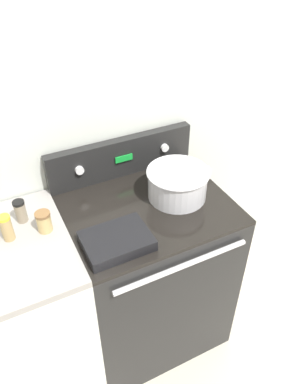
{
  "coord_description": "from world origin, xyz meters",
  "views": [
    {
      "loc": [
        -0.58,
        -0.87,
        2.04
      ],
      "look_at": [
        0.02,
        0.33,
        1.01
      ],
      "focal_mm": 35.0,
      "sensor_mm": 36.0,
      "label": 1
    }
  ],
  "objects_px": {
    "spice_jar_yellow_cap": "(7,228)",
    "casserole_dish": "(117,240)",
    "spice_jar_black_cap": "(20,211)",
    "ladle": "(203,170)",
    "mixing_bowl": "(177,182)",
    "spice_jar_brown_cap": "(44,222)"
  },
  "relations": [
    {
      "from": "spice_jar_black_cap",
      "to": "spice_jar_brown_cap",
      "type": "bearing_deg",
      "value": -54.71
    },
    {
      "from": "ladle",
      "to": "spice_jar_black_cap",
      "type": "height_order",
      "value": "spice_jar_black_cap"
    },
    {
      "from": "mixing_bowl",
      "to": "spice_jar_brown_cap",
      "type": "height_order",
      "value": "mixing_bowl"
    },
    {
      "from": "spice_jar_yellow_cap",
      "to": "casserole_dish",
      "type": "bearing_deg",
      "value": -30.18
    },
    {
      "from": "mixing_bowl",
      "to": "spice_jar_yellow_cap",
      "type": "xyz_separation_m",
      "value": [
        -0.76,
        0.05,
        -0.01
      ]
    },
    {
      "from": "casserole_dish",
      "to": "spice_jar_black_cap",
      "type": "distance_m",
      "value": 0.44
    },
    {
      "from": "casserole_dish",
      "to": "spice_jar_black_cap",
      "type": "bearing_deg",
      "value": 135.09
    },
    {
      "from": "casserole_dish",
      "to": "spice_jar_yellow_cap",
      "type": "distance_m",
      "value": 0.44
    },
    {
      "from": "ladle",
      "to": "spice_jar_brown_cap",
      "type": "distance_m",
      "value": 0.82
    },
    {
      "from": "casserole_dish",
      "to": "spice_jar_yellow_cap",
      "type": "bearing_deg",
      "value": 149.82
    },
    {
      "from": "mixing_bowl",
      "to": "casserole_dish",
      "type": "bearing_deg",
      "value": -155.56
    },
    {
      "from": "ladle",
      "to": "spice_jar_yellow_cap",
      "type": "distance_m",
      "value": 0.97
    },
    {
      "from": "spice_jar_yellow_cap",
      "to": "spice_jar_black_cap",
      "type": "bearing_deg",
      "value": 51.25
    },
    {
      "from": "ladle",
      "to": "spice_jar_brown_cap",
      "type": "xyz_separation_m",
      "value": [
        -0.82,
        -0.06,
        0.03
      ]
    },
    {
      "from": "mixing_bowl",
      "to": "spice_jar_brown_cap",
      "type": "bearing_deg",
      "value": 176.85
    },
    {
      "from": "mixing_bowl",
      "to": "spice_jar_black_cap",
      "type": "relative_size",
      "value": 2.78
    },
    {
      "from": "mixing_bowl",
      "to": "spice_jar_brown_cap",
      "type": "relative_size",
      "value": 3.12
    },
    {
      "from": "spice_jar_brown_cap",
      "to": "spice_jar_yellow_cap",
      "type": "height_order",
      "value": "spice_jar_yellow_cap"
    },
    {
      "from": "spice_jar_black_cap",
      "to": "spice_jar_yellow_cap",
      "type": "bearing_deg",
      "value": -128.75
    },
    {
      "from": "casserole_dish",
      "to": "spice_jar_brown_cap",
      "type": "relative_size",
      "value": 2.91
    },
    {
      "from": "mixing_bowl",
      "to": "ladle",
      "type": "height_order",
      "value": "mixing_bowl"
    },
    {
      "from": "ladle",
      "to": "spice_jar_black_cap",
      "type": "bearing_deg",
      "value": 176.98
    }
  ]
}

